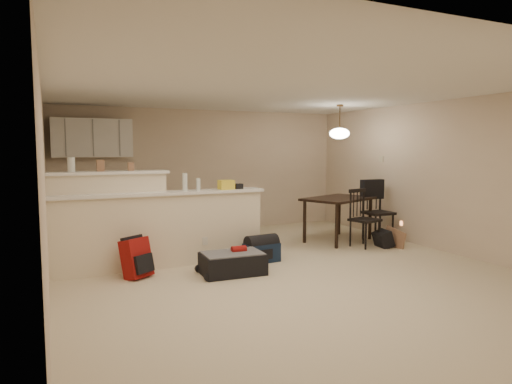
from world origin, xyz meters
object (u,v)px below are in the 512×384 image
pendant_lamp (339,133)px  navy_duffel (262,253)px  red_backpack (136,258)px  black_daypack (383,239)px  dining_table (338,203)px  dining_chair_far (378,211)px  dining_chair_near (365,218)px  suitcase (233,264)px

pendant_lamp → navy_duffel: (-1.96, -0.84, -1.85)m
pendant_lamp → navy_duffel: bearing=-156.8°
pendant_lamp → red_backpack: bearing=-166.7°
pendant_lamp → black_daypack: size_ratio=1.96×
pendant_lamp → navy_duffel: 2.82m
navy_duffel → red_backpack: bearing=175.7°
dining_table → dining_chair_far: dining_chair_far is taller
dining_table → dining_chair_far: 0.77m
pendant_lamp → dining_table: bearing=0.0°
dining_table → dining_chair_near: 0.66m
navy_duffel → dining_chair_near: bearing=-0.2°
black_daypack → suitcase: bearing=107.4°
pendant_lamp → dining_chair_near: bearing=-78.0°
suitcase → red_backpack: red_backpack is taller
dining_chair_near → black_daypack: size_ratio=3.18×
dining_table → suitcase: bearing=-175.7°
suitcase → black_daypack: size_ratio=2.65×
dining_chair_near → dining_chair_far: dining_chair_far is taller
red_backpack → black_daypack: (4.23, 0.12, -0.12)m
dining_table → dining_chair_far: (0.70, -0.27, -0.16)m
dining_chair_near → black_daypack: (0.27, -0.17, -0.36)m
suitcase → black_daypack: (3.00, 0.49, -0.00)m
red_backpack → black_daypack: 4.23m
dining_chair_near → navy_duffel: dining_chair_near is taller
dining_chair_near → red_backpack: 3.98m
dining_chair_near → suitcase: 2.84m
dining_chair_far → dining_chair_near: bearing=-147.5°
dining_chair_near → dining_chair_far: 0.67m
dining_table → suitcase: size_ratio=1.82×
dining_table → navy_duffel: size_ratio=2.93×
pendant_lamp → dining_chair_near: 1.62m
pendant_lamp → black_daypack: bearing=-63.1°
dining_table → dining_chair_near: (0.13, -0.62, -0.21)m
dining_table → black_daypack: size_ratio=4.82×
black_daypack → dining_table: bearing=35.0°
dining_chair_far → red_backpack: 4.58m
suitcase → navy_duffel: 0.78m
dining_table → black_daypack: (0.40, -0.79, -0.57)m
black_daypack → dining_chair_far: bearing=-22.2°
dining_chair_near → black_daypack: 0.48m
suitcase → black_daypack: 3.04m
suitcase → red_backpack: bearing=165.6°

